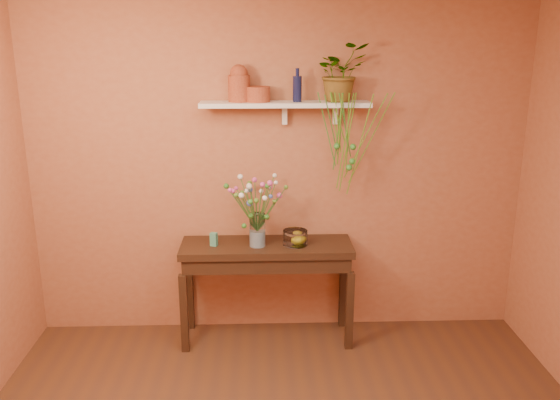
% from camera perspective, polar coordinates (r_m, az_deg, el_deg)
% --- Properties ---
extents(room, '(4.04, 4.04, 2.70)m').
position_cam_1_polar(room, '(2.79, 1.10, -6.75)').
color(room, '#502C19').
rests_on(room, ground).
extents(sideboard, '(1.36, 0.44, 0.83)m').
position_cam_1_polar(sideboard, '(4.66, -1.32, -5.74)').
color(sideboard, '#341D11').
rests_on(sideboard, ground).
extents(wall_shelf, '(1.30, 0.24, 0.19)m').
position_cam_1_polar(wall_shelf, '(4.48, 0.64, 9.38)').
color(wall_shelf, white).
rests_on(wall_shelf, room).
extents(terracotta_jug, '(0.21, 0.21, 0.28)m').
position_cam_1_polar(terracotta_jug, '(4.47, -4.06, 11.34)').
color(terracotta_jug, '#9D4B2C').
rests_on(terracotta_jug, wall_shelf).
extents(terracotta_pot, '(0.20, 0.20, 0.12)m').
position_cam_1_polar(terracotta_pot, '(4.46, -2.21, 10.38)').
color(terracotta_pot, '#9D4B2C').
rests_on(terracotta_pot, wall_shelf).
extents(blue_bottle, '(0.07, 0.07, 0.25)m').
position_cam_1_polar(blue_bottle, '(4.46, 1.71, 10.96)').
color(blue_bottle, '#101437').
rests_on(blue_bottle, wall_shelf).
extents(spider_plant, '(0.49, 0.46, 0.44)m').
position_cam_1_polar(spider_plant, '(4.51, 5.98, 12.41)').
color(spider_plant, '#367B28').
rests_on(spider_plant, wall_shelf).
extents(plant_fronds, '(0.58, 0.28, 0.80)m').
position_cam_1_polar(plant_fronds, '(4.44, 6.62, 5.60)').
color(plant_fronds, '#367B28').
rests_on(plant_fronds, wall_shelf).
extents(glass_vase, '(0.13, 0.13, 0.26)m').
position_cam_1_polar(glass_vase, '(4.54, -2.25, -3.20)').
color(glass_vase, white).
rests_on(glass_vase, sideboard).
extents(bouquet, '(0.50, 0.43, 0.45)m').
position_cam_1_polar(bouquet, '(4.46, -2.42, 0.30)').
color(bouquet, '#386B28').
rests_on(bouquet, glass_vase).
extents(glass_bowl, '(0.19, 0.19, 0.12)m').
position_cam_1_polar(glass_bowl, '(4.58, 1.50, -3.78)').
color(glass_bowl, white).
rests_on(glass_bowl, sideboard).
extents(lemon, '(0.08, 0.08, 0.08)m').
position_cam_1_polar(lemon, '(4.60, 1.72, -3.85)').
color(lemon, yellow).
rests_on(lemon, glass_bowl).
extents(carton, '(0.06, 0.06, 0.11)m').
position_cam_1_polar(carton, '(4.59, -6.54, -3.87)').
color(carton, teal).
rests_on(carton, sideboard).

